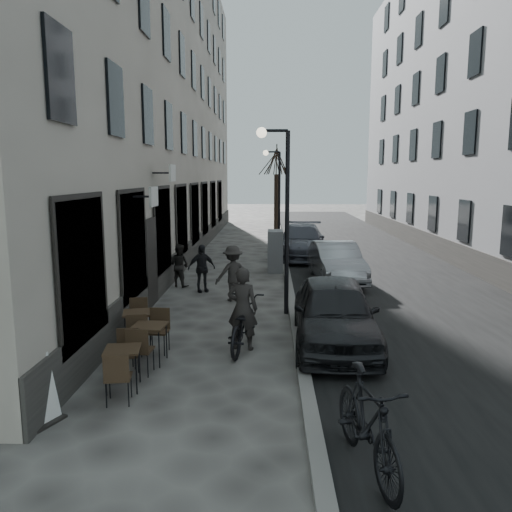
{
  "coord_description": "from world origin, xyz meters",
  "views": [
    {
      "loc": [
        -0.46,
        -7.56,
        3.83
      ],
      "look_at": [
        -0.82,
        4.96,
        1.8
      ],
      "focal_mm": 35.0,
      "sensor_mm": 36.0,
      "label": 1
    }
  ],
  "objects_px": {
    "streetlamp_near": "(281,200)",
    "sign_board": "(40,398)",
    "car_mid": "(336,262)",
    "bistro_set_b": "(150,340)",
    "tree_far": "(276,163)",
    "car_far": "(301,241)",
    "pedestrian_far": "(202,268)",
    "moped": "(367,423)",
    "bistro_set_c": "(138,325)",
    "utility_cabinet": "(275,251)",
    "pedestrian_near": "(179,265)",
    "streetlamp_far": "(276,189)",
    "tree_near": "(277,160)",
    "car_near": "(334,312)",
    "bistro_set_a": "(123,364)",
    "pedestrian_mid": "(233,273)",
    "bicycle": "(243,324)"
  },
  "relations": [
    {
      "from": "streetlamp_far",
      "to": "utility_cabinet",
      "type": "bearing_deg",
      "value": -90.78
    },
    {
      "from": "tree_near",
      "to": "pedestrian_near",
      "type": "distance_m",
      "value": 12.76
    },
    {
      "from": "pedestrian_mid",
      "to": "bistro_set_a",
      "type": "bearing_deg",
      "value": 53.59
    },
    {
      "from": "car_mid",
      "to": "sign_board",
      "type": "bearing_deg",
      "value": -123.04
    },
    {
      "from": "pedestrian_mid",
      "to": "bistro_set_c",
      "type": "bearing_deg",
      "value": 42.59
    },
    {
      "from": "tree_far",
      "to": "bistro_set_c",
      "type": "relative_size",
      "value": 3.52
    },
    {
      "from": "tree_far",
      "to": "car_far",
      "type": "relative_size",
      "value": 1.07
    },
    {
      "from": "streetlamp_far",
      "to": "bistro_set_c",
      "type": "distance_m",
      "value": 15.32
    },
    {
      "from": "bistro_set_b",
      "to": "pedestrian_near",
      "type": "relative_size",
      "value": 1.09
    },
    {
      "from": "pedestrian_near",
      "to": "car_far",
      "type": "bearing_deg",
      "value": -97.99
    },
    {
      "from": "utility_cabinet",
      "to": "pedestrian_far",
      "type": "relative_size",
      "value": 1.04
    },
    {
      "from": "moped",
      "to": "streetlamp_near",
      "type": "bearing_deg",
      "value": 87.26
    },
    {
      "from": "bistro_set_b",
      "to": "car_mid",
      "type": "height_order",
      "value": "car_mid"
    },
    {
      "from": "streetlamp_near",
      "to": "pedestrian_far",
      "type": "distance_m",
      "value": 4.33
    },
    {
      "from": "streetlamp_far",
      "to": "pedestrian_far",
      "type": "relative_size",
      "value": 3.21
    },
    {
      "from": "sign_board",
      "to": "car_far",
      "type": "height_order",
      "value": "car_far"
    },
    {
      "from": "utility_cabinet",
      "to": "car_mid",
      "type": "relative_size",
      "value": 0.39
    },
    {
      "from": "pedestrian_far",
      "to": "moped",
      "type": "distance_m",
      "value": 10.68
    },
    {
      "from": "tree_far",
      "to": "bistro_set_b",
      "type": "relative_size",
      "value": 3.49
    },
    {
      "from": "bicycle",
      "to": "pedestrian_mid",
      "type": "distance_m",
      "value": 4.39
    },
    {
      "from": "streetlamp_near",
      "to": "car_mid",
      "type": "relative_size",
      "value": 1.18
    },
    {
      "from": "car_near",
      "to": "pedestrian_near",
      "type": "bearing_deg",
      "value": 129.99
    },
    {
      "from": "car_near",
      "to": "tree_near",
      "type": "bearing_deg",
      "value": 95.93
    },
    {
      "from": "bistro_set_a",
      "to": "car_far",
      "type": "height_order",
      "value": "car_far"
    },
    {
      "from": "bistro_set_b",
      "to": "utility_cabinet",
      "type": "distance_m",
      "value": 10.41
    },
    {
      "from": "pedestrian_far",
      "to": "car_far",
      "type": "distance_m",
      "value": 8.05
    },
    {
      "from": "sign_board",
      "to": "utility_cabinet",
      "type": "xyz_separation_m",
      "value": [
        3.76,
        12.66,
        0.4
      ]
    },
    {
      "from": "streetlamp_far",
      "to": "tree_near",
      "type": "distance_m",
      "value": 3.36
    },
    {
      "from": "pedestrian_near",
      "to": "pedestrian_far",
      "type": "xyz_separation_m",
      "value": [
        0.88,
        -0.79,
        0.05
      ]
    },
    {
      "from": "bistro_set_a",
      "to": "car_far",
      "type": "relative_size",
      "value": 0.3
    },
    {
      "from": "bistro_set_b",
      "to": "car_mid",
      "type": "relative_size",
      "value": 0.38
    },
    {
      "from": "pedestrian_near",
      "to": "car_near",
      "type": "height_order",
      "value": "car_near"
    },
    {
      "from": "streetlamp_near",
      "to": "sign_board",
      "type": "xyz_separation_m",
      "value": [
        -3.84,
        -6.4,
        -2.73
      ]
    },
    {
      "from": "streetlamp_near",
      "to": "pedestrian_near",
      "type": "distance_m",
      "value": 5.38
    },
    {
      "from": "pedestrian_far",
      "to": "moped",
      "type": "relative_size",
      "value": 0.72
    },
    {
      "from": "pedestrian_mid",
      "to": "pedestrian_far",
      "type": "distance_m",
      "value": 1.6
    },
    {
      "from": "bistro_set_a",
      "to": "bicycle",
      "type": "distance_m",
      "value": 2.99
    },
    {
      "from": "pedestrian_mid",
      "to": "car_far",
      "type": "height_order",
      "value": "pedestrian_mid"
    },
    {
      "from": "streetlamp_near",
      "to": "car_far",
      "type": "distance_m",
      "value": 10.08
    },
    {
      "from": "tree_near",
      "to": "bicycle",
      "type": "distance_m",
      "value": 18.4
    },
    {
      "from": "sign_board",
      "to": "moped",
      "type": "distance_m",
      "value": 4.95
    },
    {
      "from": "car_far",
      "to": "car_near",
      "type": "bearing_deg",
      "value": -84.32
    },
    {
      "from": "tree_far",
      "to": "car_far",
      "type": "bearing_deg",
      "value": -84.43
    },
    {
      "from": "bistro_set_c",
      "to": "car_far",
      "type": "relative_size",
      "value": 0.3
    },
    {
      "from": "streetlamp_near",
      "to": "moped",
      "type": "bearing_deg",
      "value": -82.55
    },
    {
      "from": "bistro_set_b",
      "to": "bistro_set_c",
      "type": "bearing_deg",
      "value": 119.72
    },
    {
      "from": "streetlamp_far",
      "to": "pedestrian_near",
      "type": "xyz_separation_m",
      "value": [
        -3.43,
        -8.63,
        -2.41
      ]
    },
    {
      "from": "pedestrian_mid",
      "to": "car_near",
      "type": "height_order",
      "value": "pedestrian_mid"
    },
    {
      "from": "streetlamp_near",
      "to": "car_far",
      "type": "xyz_separation_m",
      "value": [
        1.17,
        9.72,
        -2.39
      ]
    },
    {
      "from": "car_mid",
      "to": "bistro_set_b",
      "type": "bearing_deg",
      "value": -124.9
    }
  ]
}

